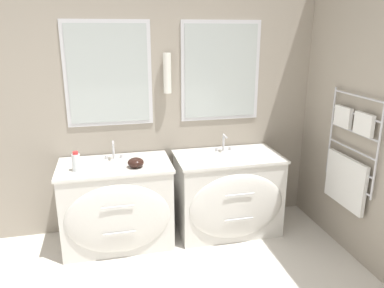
{
  "coord_description": "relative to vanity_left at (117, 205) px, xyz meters",
  "views": [
    {
      "loc": [
        -0.21,
        -1.37,
        1.95
      ],
      "look_at": [
        0.46,
        1.54,
        1.04
      ],
      "focal_mm": 35.0,
      "sensor_mm": 36.0,
      "label": 1
    }
  ],
  "objects": [
    {
      "name": "vanity_left",
      "position": [
        0.0,
        0.0,
        0.0
      ],
      "size": [
        1.02,
        0.66,
        0.79
      ],
      "color": "silver",
      "rests_on": "ground_plane"
    },
    {
      "name": "amenity_bowl",
      "position": [
        0.18,
        -0.09,
        0.43
      ],
      "size": [
        0.14,
        0.14,
        0.09
      ],
      "color": "black",
      "rests_on": "vanity_left"
    },
    {
      "name": "faucet_left",
      "position": [
        -0.0,
        0.19,
        0.47
      ],
      "size": [
        0.17,
        0.11,
        0.17
      ],
      "color": "silver",
      "rests_on": "vanity_left"
    },
    {
      "name": "faucet_right",
      "position": [
        1.08,
        0.19,
        0.47
      ],
      "size": [
        0.17,
        0.11,
        0.17
      ],
      "color": "silver",
      "rests_on": "vanity_right"
    },
    {
      "name": "toiletry_bottle",
      "position": [
        -0.32,
        -0.06,
        0.47
      ],
      "size": [
        0.07,
        0.07,
        0.17
      ],
      "color": "silver",
      "rests_on": "vanity_left"
    },
    {
      "name": "wall_back",
      "position": [
        0.19,
        0.38,
        0.91
      ],
      "size": [
        5.33,
        0.15,
        2.6
      ],
      "color": "#9E9384",
      "rests_on": "ground_plane"
    },
    {
      "name": "vanity_right",
      "position": [
        1.08,
        0.0,
        0.0
      ],
      "size": [
        1.02,
        0.66,
        0.79
      ],
      "color": "silver",
      "rests_on": "ground_plane"
    }
  ]
}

